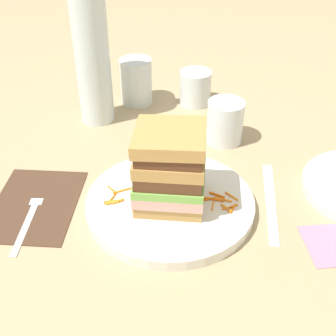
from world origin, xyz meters
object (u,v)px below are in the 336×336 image
(main_plate, at_px, (167,205))
(knife, at_px, (268,203))
(water_bottle, at_px, (90,53))
(sandwich, at_px, (167,169))
(empty_tumbler_0, at_px, (194,88))
(fork, at_px, (28,213))
(napkin_pink, at_px, (331,244))
(napkin_dark, at_px, (32,205))
(juice_glass, at_px, (223,124))
(empty_tumbler_1, at_px, (134,81))

(main_plate, height_order, knife, main_plate)
(water_bottle, bearing_deg, main_plate, -60.80)
(main_plate, bearing_deg, sandwich, 104.01)
(empty_tumbler_0, bearing_deg, fork, -124.30)
(main_plate, relative_size, empty_tumbler_0, 3.61)
(water_bottle, height_order, napkin_pink, water_bottle)
(napkin_dark, relative_size, fork, 1.07)
(juice_glass, height_order, napkin_pink, juice_glass)
(main_plate, height_order, fork, main_plate)
(sandwich, xyz_separation_m, napkin_dark, (-0.21, 0.00, -0.08))
(juice_glass, bearing_deg, empty_tumbler_0, 109.20)
(sandwich, xyz_separation_m, juice_glass, (0.10, 0.20, -0.04))
(fork, distance_m, empty_tumbler_1, 0.40)
(empty_tumbler_1, bearing_deg, empty_tumbler_0, -0.30)
(main_plate, relative_size, empty_tumbler_1, 2.70)
(napkin_dark, distance_m, empty_tumbler_1, 0.38)
(napkin_dark, height_order, empty_tumbler_0, empty_tumbler_0)
(sandwich, xyz_separation_m, fork, (-0.21, -0.02, -0.07))
(main_plate, height_order, empty_tumbler_1, empty_tumbler_1)
(sandwich, height_order, empty_tumbler_1, sandwich)
(juice_glass, relative_size, water_bottle, 0.26)
(fork, bearing_deg, sandwich, 5.58)
(sandwich, bearing_deg, water_bottle, 119.22)
(water_bottle, bearing_deg, sandwich, -60.78)
(napkin_dark, relative_size, water_bottle, 0.57)
(knife, relative_size, empty_tumbler_0, 2.78)
(empty_tumbler_1, bearing_deg, napkin_dark, -110.09)
(sandwich, relative_size, water_bottle, 0.40)
(napkin_dark, xyz_separation_m, empty_tumbler_1, (0.13, 0.35, 0.05))
(napkin_dark, bearing_deg, fork, -90.44)
(water_bottle, height_order, empty_tumbler_1, water_bottle)
(water_bottle, bearing_deg, knife, -39.70)
(fork, relative_size, empty_tumbler_1, 1.72)
(water_bottle, distance_m, napkin_pink, 0.54)
(fork, bearing_deg, main_plate, 5.49)
(napkin_dark, height_order, fork, fork)
(juice_glass, distance_m, empty_tumbler_1, 0.24)
(sandwich, relative_size, empty_tumbler_0, 1.72)
(water_bottle, bearing_deg, napkin_pink, -41.67)
(napkin_dark, bearing_deg, empty_tumbler_0, 54.06)
(napkin_dark, relative_size, knife, 0.89)
(knife, bearing_deg, juice_glass, 108.41)
(knife, relative_size, water_bottle, 0.64)
(fork, height_order, juice_glass, juice_glass)
(knife, distance_m, empty_tumbler_0, 0.36)
(fork, distance_m, knife, 0.37)
(empty_tumbler_1, bearing_deg, main_plate, -76.90)
(napkin_dark, relative_size, juice_glass, 2.19)
(water_bottle, bearing_deg, juice_glass, -16.50)
(knife, bearing_deg, empty_tumbler_0, 108.77)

